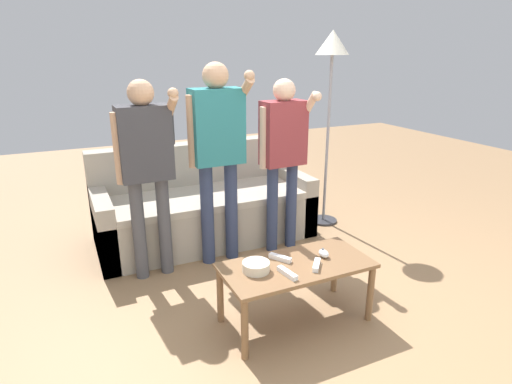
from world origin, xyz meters
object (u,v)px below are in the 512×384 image
Objects in this scene: player_right at (283,146)px; game_remote_wand_near at (317,265)px; snack_bowl at (256,267)px; player_left at (146,158)px; player_center at (218,142)px; couch at (203,207)px; game_remote_nunchuk at (324,253)px; game_remote_wand_far at (280,258)px; game_remote_wand_spare at (287,273)px; floor_lamp at (332,61)px; coffee_table at (296,272)px.

player_right is 10.92× the size of game_remote_wand_near.
snack_bowl is 1.19m from player_left.
couch is at bearing 87.29° from player_center.
game_remote_nunchuk is 0.58× the size of game_remote_wand_far.
player_right is 9.89× the size of game_remote_wand_far.
player_right is at bearing 60.97° from game_remote_wand_far.
game_remote_wand_spare is (-0.05, -0.19, -0.00)m from game_remote_wand_far.
player_center is 1.29m from game_remote_wand_near.
game_remote_wand_near is at bearing -125.51° from floor_lamp.
floor_lamp is at bearing 50.42° from coffee_table.
game_remote_wand_near is (-0.12, -0.10, -0.01)m from game_remote_nunchuk.
game_remote_nunchuk is at bearing -102.96° from player_right.
player_center reaches higher than player_right.
snack_bowl is at bearing -97.68° from player_center.
floor_lamp reaches higher than game_remote_wand_far.
couch is at bearing 101.84° from game_remote_nunchuk.
coffee_table is 0.23m from game_remote_nunchuk.
player_left is 1.36m from game_remote_wand_spare.
player_center reaches higher than coffee_table.
game_remote_nunchuk is 1.45m from player_left.
floor_lamp is 12.50× the size of game_remote_wand_far.
game_remote_wand_far is (-0.51, -0.92, -0.51)m from player_right.
coffee_table is at bearing -55.18° from player_left.
game_remote_wand_near is (0.09, -0.09, 0.07)m from coffee_table.
game_remote_nunchuk reaches higher than game_remote_wand_far.
floor_lamp is 2.28m from game_remote_wand_spare.
game_remote_nunchuk reaches higher than game_remote_wand_near.
game_remote_nunchuk is (0.48, -0.02, -0.01)m from snack_bowl.
coffee_table is 5.64× the size of snack_bowl.
snack_bowl is at bearing -125.89° from player_right.
game_remote_nunchuk is 0.06× the size of player_left.
game_remote_wand_near is at bearing -48.28° from game_remote_wand_far.
couch is 1.21× the size of player_center.
floor_lamp reaches higher than player_right.
game_remote_nunchuk is 0.52× the size of game_remote_wand_spare.
player_left reaches higher than game_remote_nunchuk.
coffee_table is 10.92× the size of game_remote_nunchuk.
game_remote_nunchuk is at bearing -78.16° from couch.
player_left is 1.45m from game_remote_wand_near.
game_remote_wand_near is at bearing -54.20° from player_left.
player_right is at bearing -0.05° from player_left.
game_remote_nunchuk is 0.06× the size of player_right.
game_remote_nunchuk is (0.32, -1.54, 0.14)m from couch.
player_center is at bearing 82.32° from snack_bowl.
coffee_table is 0.59× the size of player_center.
couch is 11.51× the size of snack_bowl.
player_left is at bearing 179.95° from player_right.
game_remote_nunchuk is at bearing 18.44° from game_remote_wand_spare.
player_right is (0.55, -0.54, 0.64)m from couch.
floor_lamp is 13.80× the size of game_remote_wand_near.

